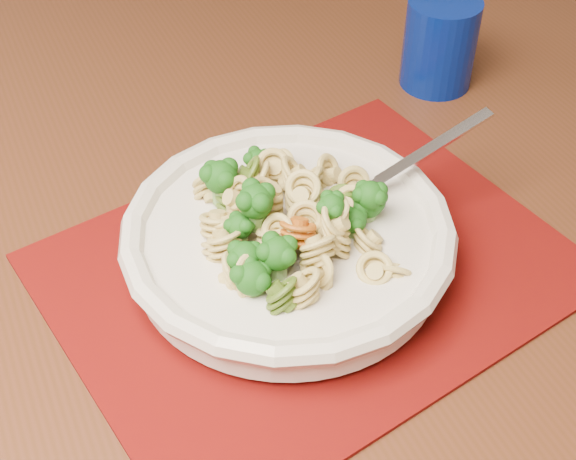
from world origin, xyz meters
TOP-DOWN VIEW (x-y plane):
  - dining_table at (0.77, 0.02)m, footprint 1.45×1.03m
  - placemat at (0.72, -0.13)m, footprint 0.41×0.33m
  - pasta_bowl at (0.70, -0.12)m, footprint 0.27×0.27m
  - pasta_broccoli_heap at (0.70, -0.12)m, footprint 0.23×0.23m
  - fork at (0.77, -0.11)m, footprint 0.18×0.04m
  - tumbler at (0.98, 0.04)m, footprint 0.08×0.08m

SIDE VIEW (x-z plane):
  - dining_table at x=0.77m, z-range 0.26..0.97m
  - placemat at x=0.72m, z-range 0.71..0.71m
  - pasta_bowl at x=0.70m, z-range 0.72..0.77m
  - tumbler at x=0.98m, z-range 0.71..0.80m
  - fork at x=0.77m, z-range 0.72..0.80m
  - pasta_broccoli_heap at x=0.70m, z-range 0.73..0.79m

